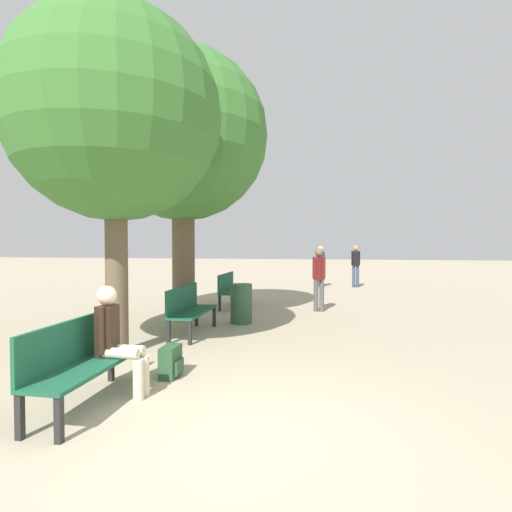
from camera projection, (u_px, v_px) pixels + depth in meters
name	position (u px, v px, depth m)	size (l,w,h in m)	color
ground_plane	(230.00, 433.00, 3.55)	(80.00, 80.00, 0.00)	tan
bench_row_0	(81.00, 357.00, 4.14)	(0.47, 1.58, 0.89)	#195138
bench_row_1	(189.00, 307.00, 7.42)	(0.47, 1.58, 0.89)	#195138
bench_row_2	(230.00, 288.00, 10.70)	(0.47, 1.58, 0.89)	#195138
tree_row_0	(115.00, 116.00, 5.95)	(3.18, 3.18, 5.20)	brown
tree_row_1	(183.00, 137.00, 8.79)	(3.75, 3.75, 5.96)	brown
person_seated	(117.00, 337.00, 4.40)	(0.56, 0.32, 1.23)	beige
backpack	(171.00, 362.00, 5.04)	(0.23, 0.35, 0.40)	#284C2D
pedestrian_near	(319.00, 275.00, 9.92)	(0.32, 0.28, 1.58)	#4C4C4C
pedestrian_mid	(320.00, 263.00, 15.51)	(0.32, 0.26, 1.60)	#4C4C4C
pedestrian_far	(356.00, 263.00, 15.41)	(0.33, 0.22, 1.63)	#384260
trash_bin	(241.00, 304.00, 8.47)	(0.46, 0.46, 0.83)	#2D5138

